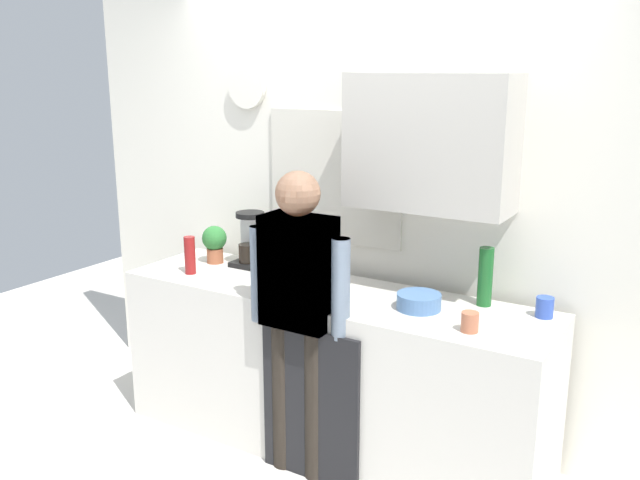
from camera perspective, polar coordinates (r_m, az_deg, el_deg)
name	(u,v)px	position (r m, az deg, el deg)	size (l,w,h in m)	color
ground_plane	(300,470)	(3.84, -1.67, -18.55)	(8.00, 8.00, 0.00)	silver
kitchen_counter	(329,370)	(3.84, 0.76, -10.75)	(2.40, 0.64, 0.91)	beige
dishwasher_panel	(310,406)	(3.57, -0.84, -13.64)	(0.56, 0.02, 0.82)	black
back_wall_assembly	(375,197)	(3.87, 4.59, 3.56)	(4.00, 0.42, 2.60)	silver
coffee_maker	(253,241)	(4.14, -5.57, -0.10)	(0.20, 0.20, 0.33)	black
bottle_red_vinegar	(190,255)	(4.03, -10.77, -1.25)	(0.06, 0.06, 0.22)	maroon
bottle_dark_sauce	(293,276)	(3.64, -2.28, -3.02)	(0.06, 0.06, 0.18)	black
bottle_green_wine	(485,277)	(3.52, 13.59, -2.99)	(0.07, 0.07, 0.30)	#195923
cup_terracotta_mug	(470,322)	(3.19, 12.36, -6.68)	(0.08, 0.08, 0.09)	#B26647
cup_blue_mug	(545,307)	(3.46, 18.19, -5.34)	(0.08, 0.08, 0.10)	#3351B2
mixing_bowl	(419,301)	(3.44, 8.22, -5.08)	(0.22, 0.22, 0.08)	#4C72A5
potted_plant	(215,242)	(4.22, -8.77, -0.14)	(0.15, 0.15, 0.23)	#9E5638
storage_canister	(325,291)	(3.41, 0.46, -4.25)	(0.14, 0.14, 0.17)	silver
person_at_sink	(299,301)	(3.42, -1.79, -5.07)	(0.57, 0.22, 1.60)	black
person_guest	(299,301)	(3.42, -1.79, -5.07)	(0.57, 0.22, 1.60)	brown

